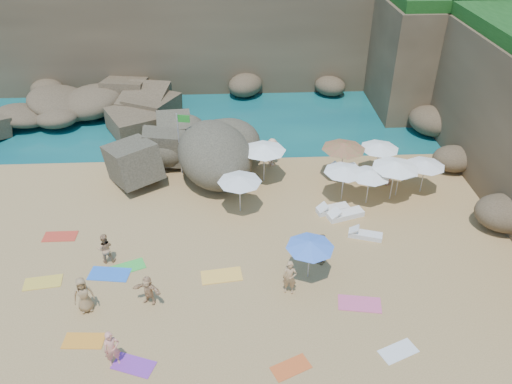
{
  "coord_description": "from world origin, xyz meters",
  "views": [
    {
      "loc": [
        0.93,
        -18.4,
        16.2
      ],
      "look_at": [
        2.0,
        3.0,
        2.0
      ],
      "focal_mm": 35.0,
      "sensor_mm": 36.0,
      "label": 1
    }
  ],
  "objects_px": {
    "parasol_0": "(345,169)",
    "person_stand_3": "(321,249)",
    "person_stand_0": "(112,349)",
    "person_stand_1": "(105,248)",
    "person_stand_4": "(387,171)",
    "person_stand_2": "(272,152)",
    "parasol_1": "(264,148)",
    "person_stand_5": "(144,153)",
    "flag_pole": "(181,136)",
    "rock_outcrop": "(187,166)",
    "lounger_0": "(200,165)",
    "parasol_2": "(380,146)"
  },
  "relations": [
    {
      "from": "parasol_0",
      "to": "person_stand_3",
      "type": "relative_size",
      "value": 1.36
    },
    {
      "from": "person_stand_0",
      "to": "person_stand_1",
      "type": "relative_size",
      "value": 1.04
    },
    {
      "from": "person_stand_4",
      "to": "person_stand_2",
      "type": "bearing_deg",
      "value": -168.41
    },
    {
      "from": "parasol_1",
      "to": "person_stand_0",
      "type": "distance_m",
      "value": 14.65
    },
    {
      "from": "person_stand_5",
      "to": "person_stand_2",
      "type": "bearing_deg",
      "value": -30.94
    },
    {
      "from": "flag_pole",
      "to": "person_stand_0",
      "type": "distance_m",
      "value": 14.26
    },
    {
      "from": "person_stand_5",
      "to": "rock_outcrop",
      "type": "bearing_deg",
      "value": -36.84
    },
    {
      "from": "person_stand_1",
      "to": "flag_pole",
      "type": "bearing_deg",
      "value": -119.17
    },
    {
      "from": "parasol_1",
      "to": "person_stand_1",
      "type": "xyz_separation_m",
      "value": [
        -8.06,
        -7.0,
        -1.45
      ]
    },
    {
      "from": "flag_pole",
      "to": "lounger_0",
      "type": "height_order",
      "value": "flag_pole"
    },
    {
      "from": "parasol_1",
      "to": "person_stand_1",
      "type": "height_order",
      "value": "parasol_1"
    },
    {
      "from": "person_stand_2",
      "to": "person_stand_3",
      "type": "xyz_separation_m",
      "value": [
        1.62,
        -9.42,
        -0.08
      ]
    },
    {
      "from": "lounger_0",
      "to": "parasol_0",
      "type": "bearing_deg",
      "value": -49.55
    },
    {
      "from": "parasol_2",
      "to": "person_stand_5",
      "type": "relative_size",
      "value": 1.57
    },
    {
      "from": "rock_outcrop",
      "to": "person_stand_3",
      "type": "distance_m",
      "value": 11.92
    },
    {
      "from": "lounger_0",
      "to": "person_stand_0",
      "type": "relative_size",
      "value": 1.1
    },
    {
      "from": "parasol_0",
      "to": "person_stand_5",
      "type": "relative_size",
      "value": 1.54
    },
    {
      "from": "parasol_2",
      "to": "person_stand_2",
      "type": "relative_size",
      "value": 1.26
    },
    {
      "from": "person_stand_1",
      "to": "person_stand_5",
      "type": "bearing_deg",
      "value": -101.05
    },
    {
      "from": "parasol_0",
      "to": "person_stand_2",
      "type": "height_order",
      "value": "parasol_0"
    },
    {
      "from": "parasol_2",
      "to": "person_stand_0",
      "type": "relative_size",
      "value": 1.4
    },
    {
      "from": "flag_pole",
      "to": "person_stand_4",
      "type": "bearing_deg",
      "value": -8.19
    },
    {
      "from": "parasol_2",
      "to": "lounger_0",
      "type": "distance_m",
      "value": 11.16
    },
    {
      "from": "flag_pole",
      "to": "person_stand_4",
      "type": "height_order",
      "value": "flag_pole"
    },
    {
      "from": "person_stand_0",
      "to": "person_stand_4",
      "type": "distance_m",
      "value": 18.57
    },
    {
      "from": "parasol_1",
      "to": "lounger_0",
      "type": "bearing_deg",
      "value": 155.12
    },
    {
      "from": "rock_outcrop",
      "to": "person_stand_3",
      "type": "height_order",
      "value": "person_stand_3"
    },
    {
      "from": "person_stand_4",
      "to": "person_stand_5",
      "type": "bearing_deg",
      "value": -159.95
    },
    {
      "from": "person_stand_1",
      "to": "person_stand_2",
      "type": "height_order",
      "value": "person_stand_2"
    },
    {
      "from": "person_stand_0",
      "to": "person_stand_2",
      "type": "bearing_deg",
      "value": 41.59
    },
    {
      "from": "parasol_2",
      "to": "parasol_1",
      "type": "bearing_deg",
      "value": -177.76
    },
    {
      "from": "person_stand_4",
      "to": "person_stand_3",
      "type": "bearing_deg",
      "value": -94.15
    },
    {
      "from": "person_stand_4",
      "to": "person_stand_5",
      "type": "relative_size",
      "value": 1.11
    },
    {
      "from": "rock_outcrop",
      "to": "flag_pole",
      "type": "relative_size",
      "value": 2.04
    },
    {
      "from": "person_stand_1",
      "to": "person_stand_3",
      "type": "bearing_deg",
      "value": 168.79
    },
    {
      "from": "lounger_0",
      "to": "person_stand_5",
      "type": "bearing_deg",
      "value": 146.22
    },
    {
      "from": "parasol_2",
      "to": "person_stand_3",
      "type": "relative_size",
      "value": 1.38
    },
    {
      "from": "parasol_2",
      "to": "person_stand_0",
      "type": "distance_m",
      "value": 19.0
    },
    {
      "from": "rock_outcrop",
      "to": "person_stand_0",
      "type": "bearing_deg",
      "value": -96.85
    },
    {
      "from": "flag_pole",
      "to": "person_stand_1",
      "type": "distance_m",
      "value": 8.83
    },
    {
      "from": "person_stand_3",
      "to": "person_stand_5",
      "type": "height_order",
      "value": "person_stand_3"
    },
    {
      "from": "rock_outcrop",
      "to": "person_stand_4",
      "type": "xyz_separation_m",
      "value": [
        12.11,
        -2.68,
        0.83
      ]
    },
    {
      "from": "rock_outcrop",
      "to": "parasol_0",
      "type": "xyz_separation_m",
      "value": [
        9.11,
        -4.23,
        2.0
      ]
    },
    {
      "from": "person_stand_5",
      "to": "person_stand_0",
      "type": "bearing_deg",
      "value": -112.69
    },
    {
      "from": "person_stand_1",
      "to": "person_stand_3",
      "type": "distance_m",
      "value": 10.32
    },
    {
      "from": "rock_outcrop",
      "to": "lounger_0",
      "type": "xyz_separation_m",
      "value": [
        0.85,
        -0.15,
        0.14
      ]
    },
    {
      "from": "flag_pole",
      "to": "person_stand_2",
      "type": "height_order",
      "value": "flag_pole"
    },
    {
      "from": "rock_outcrop",
      "to": "parasol_2",
      "type": "distance_m",
      "value": 12.03
    },
    {
      "from": "lounger_0",
      "to": "person_stand_4",
      "type": "height_order",
      "value": "person_stand_4"
    },
    {
      "from": "person_stand_2",
      "to": "person_stand_3",
      "type": "distance_m",
      "value": 9.56
    }
  ]
}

